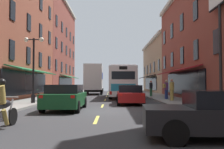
# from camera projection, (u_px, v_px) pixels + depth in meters

# --- Properties ---
(ground_plane) EXTENTS (34.80, 80.00, 0.10)m
(ground_plane) POSITION_uv_depth(u_px,v_px,m) (101.00, 112.00, 13.94)
(ground_plane) COLOR #333335
(lane_centre_dashes) EXTENTS (0.14, 73.90, 0.01)m
(lane_centre_dashes) POSITION_uv_depth(u_px,v_px,m) (101.00, 111.00, 13.69)
(lane_centre_dashes) COLOR #DBCC4C
(lane_centre_dashes) RESTS_ON ground
(sidewalk_right) EXTENTS (3.00, 80.00, 0.14)m
(sidewalk_right) POSITION_uv_depth(u_px,v_px,m) (207.00, 109.00, 13.93)
(sidewalk_right) COLOR gray
(sidewalk_right) RESTS_ON ground
(billboard_sign) EXTENTS (0.40, 3.07, 7.79)m
(billboard_sign) POSITION_uv_depth(u_px,v_px,m) (220.00, 5.00, 14.94)
(billboard_sign) COLOR black
(billboard_sign) RESTS_ON sidewalk_right
(transit_bus) EXTENTS (2.71, 11.75, 3.25)m
(transit_bus) POSITION_uv_depth(u_px,v_px,m) (122.00, 82.00, 27.81)
(transit_bus) COLOR white
(transit_bus) RESTS_ON ground
(box_truck) EXTENTS (2.59, 7.78, 4.14)m
(box_truck) POSITION_uv_depth(u_px,v_px,m) (95.00, 80.00, 36.21)
(box_truck) COLOR white
(box_truck) RESTS_ON ground
(sedan_near) EXTENTS (1.91, 4.68, 1.39)m
(sedan_near) POSITION_uv_depth(u_px,v_px,m) (130.00, 94.00, 18.56)
(sedan_near) COLOR maroon
(sedan_near) RESTS_ON ground
(sedan_far) EXTENTS (2.04, 4.43, 1.44)m
(sedan_far) POSITION_uv_depth(u_px,v_px,m) (66.00, 97.00, 14.24)
(sedan_far) COLOR #144723
(sedan_far) RESTS_ON ground
(sedan_rear) EXTENTS (2.00, 4.64, 1.34)m
(sedan_rear) POSITION_uv_depth(u_px,v_px,m) (98.00, 88.00, 47.77)
(sedan_rear) COLOR silver
(sedan_rear) RESTS_ON ground
(motorcycle_rider) EXTENTS (0.63, 2.07, 1.66)m
(motorcycle_rider) POSITION_uv_depth(u_px,v_px,m) (2.00, 107.00, 8.30)
(motorcycle_rider) COLOR black
(motorcycle_rider) RESTS_ON ground
(bicycle_near) EXTENTS (1.70, 0.48, 0.91)m
(bicycle_near) POSITION_uv_depth(u_px,v_px,m) (44.00, 96.00, 19.66)
(bicycle_near) COLOR black
(bicycle_near) RESTS_ON sidewalk_left
(pedestrian_near) EXTENTS (0.52, 0.46, 1.70)m
(pedestrian_near) POSITION_uv_depth(u_px,v_px,m) (167.00, 89.00, 22.39)
(pedestrian_near) COLOR navy
(pedestrian_near) RESTS_ON sidewalk_right
(pedestrian_far) EXTENTS (0.36, 0.36, 1.74)m
(pedestrian_far) POSITION_uv_depth(u_px,v_px,m) (173.00, 89.00, 20.45)
(pedestrian_far) COLOR #B29947
(pedestrian_far) RESTS_ON sidewalk_right
(pedestrian_rear) EXTENTS (0.36, 0.36, 1.72)m
(pedestrian_rear) POSITION_uv_depth(u_px,v_px,m) (152.00, 88.00, 28.08)
(pedestrian_rear) COLOR #33663F
(pedestrian_rear) RESTS_ON sidewalk_right
(street_lamp_twin) EXTENTS (1.42, 0.32, 4.67)m
(street_lamp_twin) POSITION_uv_depth(u_px,v_px,m) (34.00, 66.00, 17.91)
(street_lamp_twin) COLOR black
(street_lamp_twin) RESTS_ON sidewalk_left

